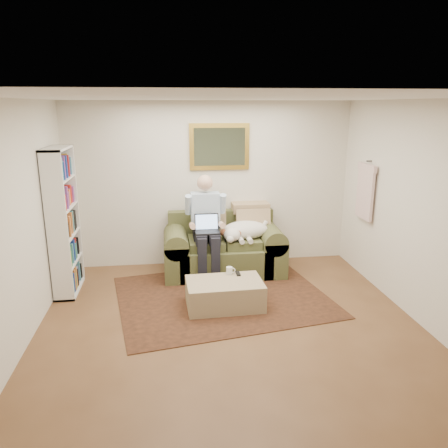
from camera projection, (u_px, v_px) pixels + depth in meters
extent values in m
cube|color=brown|center=(234.00, 337.00, 4.92)|extent=(4.50, 5.00, 0.01)
cube|color=white|center=(235.00, 98.00, 4.23)|extent=(4.50, 5.00, 0.01)
cube|color=beige|center=(210.00, 185.00, 6.97)|extent=(4.50, 0.01, 2.60)
cube|color=beige|center=(8.00, 235.00, 4.29)|extent=(0.01, 5.00, 2.60)
cube|color=beige|center=(434.00, 219.00, 4.86)|extent=(0.01, 5.00, 2.60)
cube|color=black|center=(222.00, 296.00, 5.96)|extent=(3.07, 2.62, 0.01)
cube|color=brown|center=(224.00, 259.00, 6.76)|extent=(1.38, 0.89, 0.45)
cube|color=brown|center=(221.00, 224.00, 7.01)|extent=(1.67, 0.19, 0.46)
cube|color=brown|center=(176.00, 258.00, 6.65)|extent=(0.36, 0.89, 0.92)
cube|color=brown|center=(270.00, 254.00, 6.84)|extent=(0.36, 0.89, 0.92)
cube|color=brown|center=(206.00, 243.00, 6.60)|extent=(0.52, 0.60, 0.13)
cube|color=brown|center=(242.00, 241.00, 6.67)|extent=(0.52, 0.60, 0.13)
cube|color=black|center=(207.00, 232.00, 6.34)|extent=(0.35, 0.25, 0.02)
cube|color=black|center=(207.00, 222.00, 6.43)|extent=(0.35, 0.07, 0.24)
cube|color=#99BFF2|center=(207.00, 222.00, 6.42)|extent=(0.32, 0.05, 0.21)
cube|color=tan|center=(225.00, 294.00, 5.62)|extent=(0.99, 0.65, 0.35)
cylinder|color=white|center=(229.00, 271.00, 5.80)|extent=(0.08, 0.08, 0.10)
cube|color=black|center=(238.00, 274.00, 5.81)|extent=(0.05, 0.15, 0.02)
cube|color=gold|center=(219.00, 147.00, 6.80)|extent=(0.94, 0.04, 0.72)
cube|color=gray|center=(220.00, 147.00, 6.78)|extent=(0.80, 0.01, 0.58)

